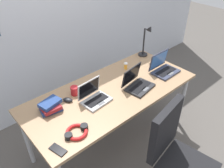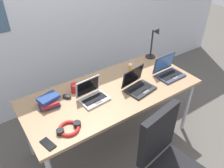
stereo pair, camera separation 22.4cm
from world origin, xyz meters
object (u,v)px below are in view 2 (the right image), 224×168
(laptop_back_right, at_px, (138,85))
(headphones, at_px, (69,128))
(desk_lamp, at_px, (154,44))
(pill_bottle, at_px, (130,67))
(coffee_mug, at_px, (75,88))
(laptop_mid_desk, at_px, (168,72))
(computer_mouse, at_px, (67,96))
(cell_phone, at_px, (48,144))
(laptop_front_left, at_px, (92,96))
(book_stack, at_px, (49,101))

(laptop_back_right, xyz_separation_m, headphones, (-0.83, -0.12, -0.03))
(desk_lamp, distance_m, headphones, 1.50)
(desk_lamp, xyz_separation_m, headphones, (-1.39, -0.52, -0.18))
(pill_bottle, relative_size, coffee_mug, 0.70)
(pill_bottle, bearing_deg, headphones, -155.38)
(desk_lamp, relative_size, laptop_back_right, 1.25)
(laptop_mid_desk, distance_m, headphones, 1.27)
(computer_mouse, distance_m, cell_phone, 0.57)
(desk_lamp, distance_m, coffee_mug, 1.13)
(laptop_front_left, bearing_deg, pill_bottle, 19.25)
(cell_phone, relative_size, headphones, 0.64)
(computer_mouse, bearing_deg, book_stack, 149.45)
(laptop_back_right, relative_size, cell_phone, 2.36)
(laptop_mid_desk, xyz_separation_m, book_stack, (-1.28, 0.26, 0.00))
(computer_mouse, bearing_deg, coffee_mug, -9.60)
(cell_phone, distance_m, coffee_mug, 0.68)
(headphones, height_order, coffee_mug, coffee_mug)
(laptop_front_left, distance_m, headphones, 0.43)
(desk_lamp, distance_m, book_stack, 1.42)
(laptop_front_left, xyz_separation_m, laptop_back_right, (0.47, -0.12, 0.00))
(desk_lamp, relative_size, laptop_front_left, 1.43)
(desk_lamp, bearing_deg, pill_bottle, -170.83)
(computer_mouse, distance_m, coffee_mug, 0.12)
(cell_phone, bearing_deg, book_stack, 52.95)
(laptop_mid_desk, bearing_deg, cell_phone, -173.20)
(computer_mouse, xyz_separation_m, coffee_mug, (0.11, 0.05, 0.03))
(laptop_back_right, distance_m, coffee_mug, 0.64)
(laptop_mid_desk, height_order, book_stack, laptop_mid_desk)
(laptop_back_right, relative_size, coffee_mug, 2.84)
(headphones, relative_size, coffee_mug, 1.89)
(desk_lamp, xyz_separation_m, cell_phone, (-1.59, -0.57, -0.19))
(laptop_back_right, relative_size, book_stack, 1.50)
(laptop_mid_desk, bearing_deg, pill_bottle, 130.31)
(book_stack, bearing_deg, pill_bottle, 3.92)
(cell_phone, xyz_separation_m, book_stack, (0.18, 0.43, 0.04))
(laptop_front_left, bearing_deg, laptop_back_right, -14.25)
(laptop_front_left, relative_size, pill_bottle, 3.55)
(desk_lamp, relative_size, headphones, 1.87)
(laptop_mid_desk, height_order, pill_bottle, laptop_mid_desk)
(laptop_mid_desk, distance_m, coffee_mug, 1.04)
(laptop_front_left, bearing_deg, computer_mouse, 141.08)
(pill_bottle, relative_size, book_stack, 0.37)
(book_stack, bearing_deg, coffee_mug, 10.49)
(laptop_back_right, height_order, coffee_mug, laptop_back_right)
(laptop_front_left, bearing_deg, cell_phone, -153.25)
(desk_lamp, bearing_deg, book_stack, -174.57)
(book_stack, bearing_deg, laptop_mid_desk, -11.37)
(desk_lamp, bearing_deg, coffee_mug, -175.92)
(laptop_front_left, bearing_deg, book_stack, 158.21)
(laptop_back_right, bearing_deg, cell_phone, -170.91)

